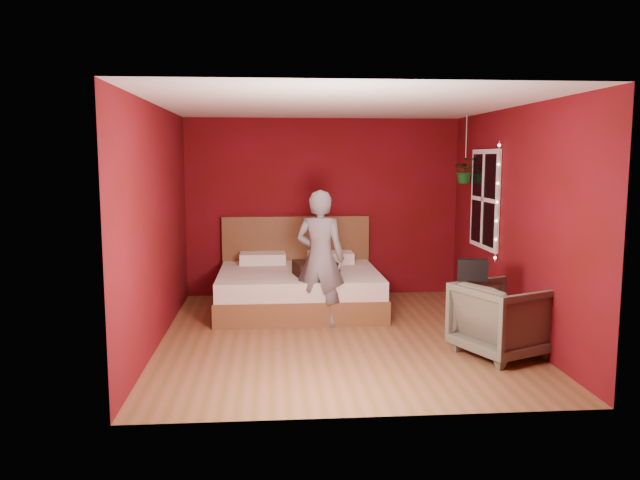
{
  "coord_description": "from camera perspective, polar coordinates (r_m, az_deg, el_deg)",
  "views": [
    {
      "loc": [
        -0.76,
        -6.89,
        2.03
      ],
      "look_at": [
        -0.19,
        0.4,
        1.06
      ],
      "focal_mm": 35.0,
      "sensor_mm": 36.0,
      "label": 1
    }
  ],
  "objects": [
    {
      "name": "fairy_lights",
      "position": [
        7.76,
        15.89,
        3.35
      ],
      "size": [
        0.04,
        0.04,
        1.45
      ],
      "color": "silver",
      "rests_on": "room_walls"
    },
    {
      "name": "person",
      "position": [
        7.51,
        0.02,
        -1.68
      ],
      "size": [
        0.7,
        0.58,
        1.65
      ],
      "primitive_type": "imported",
      "rotation": [
        0.0,
        0.0,
        2.79
      ],
      "color": "slate",
      "rests_on": "ground"
    },
    {
      "name": "floor",
      "position": [
        7.22,
        1.75,
        -8.79
      ],
      "size": [
        4.5,
        4.5,
        0.0
      ],
      "primitive_type": "plane",
      "color": "brown",
      "rests_on": "ground"
    },
    {
      "name": "bed",
      "position": [
        8.46,
        -1.99,
        -4.21
      ],
      "size": [
        2.14,
        1.82,
        1.18
      ],
      "color": "brown",
      "rests_on": "ground"
    },
    {
      "name": "room_walls",
      "position": [
        6.94,
        1.81,
        4.65
      ],
      "size": [
        4.04,
        4.54,
        2.62
      ],
      "color": "maroon",
      "rests_on": "ground"
    },
    {
      "name": "throw_pillow",
      "position": [
        7.93,
        -0.4,
        -2.65
      ],
      "size": [
        0.59,
        0.59,
        0.18
      ],
      "primitive_type": "cube",
      "rotation": [
        0.0,
        0.0,
        0.18
      ],
      "color": "black",
      "rests_on": "bed"
    },
    {
      "name": "window",
      "position": [
        8.27,
        14.79,
        3.62
      ],
      "size": [
        0.05,
        0.97,
        1.27
      ],
      "color": "white",
      "rests_on": "room_walls"
    },
    {
      "name": "hanging_plant",
      "position": [
        8.75,
        13.14,
        6.21
      ],
      "size": [
        0.37,
        0.34,
        0.92
      ],
      "color": "silver",
      "rests_on": "room_walls"
    },
    {
      "name": "armchair",
      "position": [
        6.71,
        16.38,
        -6.98
      ],
      "size": [
        1.1,
        1.09,
        0.76
      ],
      "primitive_type": "imported",
      "rotation": [
        0.0,
        0.0,
        1.99
      ],
      "color": "#5C5B48",
      "rests_on": "ground"
    },
    {
      "name": "handbag",
      "position": [
        6.68,
        13.8,
        -2.65
      ],
      "size": [
        0.34,
        0.24,
        0.22
      ],
      "primitive_type": "cube",
      "rotation": [
        0.0,
        0.0,
        -0.3
      ],
      "color": "black",
      "rests_on": "armchair"
    }
  ]
}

